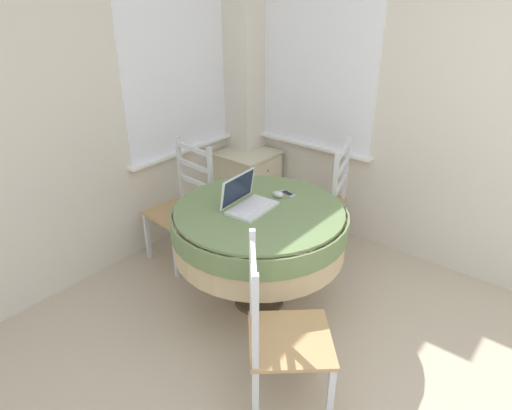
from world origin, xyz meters
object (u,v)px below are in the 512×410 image
at_px(round_dining_table, 259,228).
at_px(dining_chair_near_back_window, 183,207).
at_px(laptop, 247,201).
at_px(dining_chair_near_right_window, 321,202).
at_px(cell_phone, 287,194).
at_px(dining_chair_camera_near, 281,335).
at_px(corner_cabinet, 248,183).
at_px(computer_mouse, 278,194).

relative_size(round_dining_table, dining_chair_near_back_window, 1.21).
height_order(laptop, dining_chair_near_right_window, dining_chair_near_right_window).
distance_m(cell_phone, dining_chair_near_back_window, 0.95).
bearing_deg(round_dining_table, dining_chair_camera_near, -133.89).
relative_size(cell_phone, dining_chair_near_right_window, 0.13).
bearing_deg(laptop, dining_chair_near_right_window, -1.97).
bearing_deg(corner_cabinet, computer_mouse, -129.98).
height_order(dining_chair_near_back_window, corner_cabinet, dining_chair_near_back_window).
xyz_separation_m(cell_phone, dining_chair_near_back_window, (-0.21, 0.88, -0.31)).
relative_size(round_dining_table, cell_phone, 9.31).
xyz_separation_m(round_dining_table, corner_cabinet, (1.01, 0.95, -0.29)).
distance_m(computer_mouse, cell_phone, 0.08).
xyz_separation_m(laptop, dining_chair_near_right_window, (0.92, -0.03, -0.35)).
relative_size(dining_chair_near_back_window, dining_chair_camera_near, 1.00).
xyz_separation_m(laptop, dining_chair_near_back_window, (0.13, 0.79, -0.35)).
bearing_deg(laptop, dining_chair_camera_near, -128.98).
distance_m(round_dining_table, dining_chair_camera_near, 0.88).
height_order(computer_mouse, dining_chair_camera_near, dining_chair_camera_near).
xyz_separation_m(round_dining_table, dining_chair_camera_near, (-0.60, -0.62, -0.16)).
bearing_deg(dining_chair_camera_near, dining_chair_near_back_window, 65.03).
height_order(laptop, dining_chair_near_back_window, dining_chair_near_back_window).
bearing_deg(cell_phone, dining_chair_camera_near, -145.80).
distance_m(laptop, computer_mouse, 0.27).
relative_size(laptop, dining_chair_near_back_window, 0.36).
distance_m(dining_chair_near_back_window, dining_chair_camera_near, 1.64).
bearing_deg(dining_chair_camera_near, dining_chair_near_right_window, 24.21).
bearing_deg(dining_chair_near_back_window, corner_cabinet, 5.36).
relative_size(cell_phone, corner_cabinet, 0.20).
height_order(computer_mouse, dining_chair_near_right_window, dining_chair_near_right_window).
relative_size(laptop, dining_chair_camera_near, 0.36).
xyz_separation_m(cell_phone, dining_chair_camera_near, (-0.90, -0.61, -0.31)).
relative_size(computer_mouse, corner_cabinet, 0.13).
height_order(laptop, computer_mouse, laptop).
bearing_deg(cell_phone, computer_mouse, 163.08).
bearing_deg(corner_cabinet, cell_phone, -126.43).
relative_size(computer_mouse, dining_chair_camera_near, 0.08).
distance_m(computer_mouse, corner_cabinet, 1.31).
relative_size(dining_chair_near_right_window, corner_cabinet, 1.51).
height_order(laptop, corner_cabinet, laptop).
bearing_deg(laptop, computer_mouse, -13.51).
distance_m(dining_chair_near_back_window, corner_cabinet, 0.93).
xyz_separation_m(computer_mouse, cell_phone, (0.08, -0.02, -0.02)).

